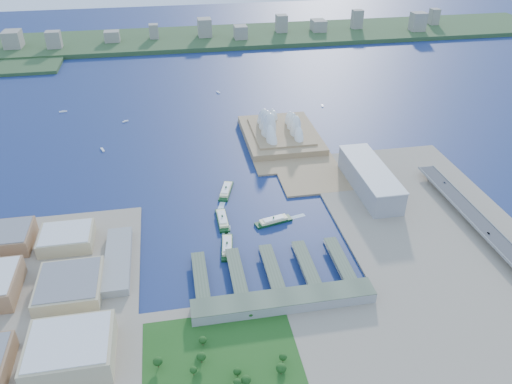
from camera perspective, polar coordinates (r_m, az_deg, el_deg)
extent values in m
plane|color=#0F1B48|center=(654.99, -0.78, -5.02)|extent=(3000.00, 3000.00, 0.00)
cube|color=gray|center=(591.48, -24.18, -13.06)|extent=(220.00, 390.00, 3.00)
cube|color=gray|center=(504.16, 3.45, -19.03)|extent=(720.00, 180.00, 3.00)
cube|color=gray|center=(690.67, 20.08, -4.92)|extent=(240.00, 500.00, 3.00)
cube|color=#987A53|center=(891.60, 3.26, 5.68)|extent=(135.00, 220.00, 3.00)
cube|color=#2D4926|center=(1549.52, -7.14, 17.02)|extent=(2200.00, 260.00, 12.00)
cube|color=gray|center=(757.66, 12.87, 1.49)|extent=(45.00, 155.00, 35.00)
cube|color=gray|center=(550.52, 3.20, -12.36)|extent=(200.00, 28.00, 12.00)
imported|color=slate|center=(698.55, 25.04, -4.28)|extent=(1.48, 4.24, 1.40)
imported|color=slate|center=(790.14, 20.76, 1.02)|extent=(1.72, 4.24, 1.23)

